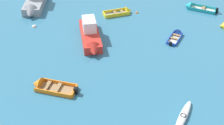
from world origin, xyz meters
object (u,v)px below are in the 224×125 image
at_px(motor_launch_grey_midfield_right, 35,2).
at_px(mooring_buoy_midfield, 137,13).
at_px(rowboat_orange_back_row_center, 45,86).
at_px(kayak_white_near_camera, 183,117).
at_px(mooring_buoy_trailing, 34,27).
at_px(rowboat_yellow_midfield_left, 123,12).
at_px(rowboat_blue_back_row_left, 177,35).
at_px(rowboat_turquoise_near_left, 194,7).
at_px(motor_launch_red_far_right, 91,36).

bearing_deg(motor_launch_grey_midfield_right, mooring_buoy_midfield, -8.14).
bearing_deg(rowboat_orange_back_row_center, kayak_white_near_camera, -18.53).
height_order(motor_launch_grey_midfield_right, mooring_buoy_trailing, motor_launch_grey_midfield_right).
xyz_separation_m(rowboat_yellow_midfield_left, rowboat_blue_back_row_left, (5.31, -5.07, -0.06)).
relative_size(rowboat_orange_back_row_center, rowboat_turquoise_near_left, 1.04).
relative_size(rowboat_yellow_midfield_left, motor_launch_red_far_right, 0.55).
distance_m(kayak_white_near_camera, motor_launch_red_far_right, 12.57).
distance_m(rowboat_blue_back_row_left, mooring_buoy_trailing, 15.24).
height_order(rowboat_orange_back_row_center, mooring_buoy_trailing, rowboat_orange_back_row_center).
distance_m(rowboat_orange_back_row_center, mooring_buoy_midfield, 15.49).
distance_m(motor_launch_grey_midfield_right, mooring_buoy_trailing, 4.88).
height_order(rowboat_orange_back_row_center, mooring_buoy_midfield, rowboat_orange_back_row_center).
bearing_deg(rowboat_yellow_midfield_left, mooring_buoy_midfield, 2.48).
bearing_deg(rowboat_blue_back_row_left, kayak_white_near_camera, -98.97).
xyz_separation_m(motor_launch_grey_midfield_right, mooring_buoy_trailing, (0.76, -4.77, -0.67)).
xyz_separation_m(rowboat_yellow_midfield_left, kayak_white_near_camera, (3.53, -16.34, -0.02)).
distance_m(motor_launch_grey_midfield_right, mooring_buoy_midfield, 12.31).
height_order(rowboat_blue_back_row_left, mooring_buoy_midfield, rowboat_blue_back_row_left).
height_order(motor_launch_grey_midfield_right, mooring_buoy_midfield, motor_launch_grey_midfield_right).
height_order(kayak_white_near_camera, rowboat_blue_back_row_left, rowboat_blue_back_row_left).
xyz_separation_m(rowboat_blue_back_row_left, mooring_buoy_trailing, (-15.09, 2.11, -0.13)).
xyz_separation_m(rowboat_yellow_midfield_left, mooring_buoy_midfield, (1.62, 0.07, -0.18)).
height_order(rowboat_turquoise_near_left, mooring_buoy_trailing, rowboat_turquoise_near_left).
bearing_deg(motor_launch_red_far_right, mooring_buoy_midfield, 49.44).
bearing_deg(kayak_white_near_camera, mooring_buoy_trailing, 134.85).
height_order(kayak_white_near_camera, mooring_buoy_trailing, kayak_white_near_camera).
bearing_deg(kayak_white_near_camera, motor_launch_grey_midfield_right, 127.79).
height_order(rowboat_blue_back_row_left, motor_launch_red_far_right, motor_launch_red_far_right).
distance_m(rowboat_orange_back_row_center, rowboat_blue_back_row_left, 14.52).
xyz_separation_m(motor_launch_red_far_right, mooring_buoy_midfield, (5.16, 6.03, -0.65)).
height_order(motor_launch_grey_midfield_right, rowboat_orange_back_row_center, motor_launch_grey_midfield_right).
height_order(rowboat_orange_back_row_center, rowboat_turquoise_near_left, rowboat_orange_back_row_center).
relative_size(kayak_white_near_camera, rowboat_blue_back_row_left, 1.16).
bearing_deg(motor_launch_grey_midfield_right, rowboat_orange_back_row_center, -76.22).
distance_m(rowboat_yellow_midfield_left, kayak_white_near_camera, 16.72).
height_order(kayak_white_near_camera, motor_launch_red_far_right, motor_launch_red_far_right).
xyz_separation_m(motor_launch_grey_midfield_right, rowboat_blue_back_row_left, (15.85, -6.88, -0.55)).
height_order(rowboat_turquoise_near_left, mooring_buoy_midfield, rowboat_turquoise_near_left).
distance_m(rowboat_yellow_midfield_left, motor_launch_grey_midfield_right, 10.71).
distance_m(motor_launch_grey_midfield_right, rowboat_turquoise_near_left, 19.16).
bearing_deg(mooring_buoy_midfield, rowboat_yellow_midfield_left, -177.52).
bearing_deg(rowboat_turquoise_near_left, rowboat_yellow_midfield_left, -172.72).
distance_m(rowboat_yellow_midfield_left, rowboat_orange_back_row_center, 14.59).
xyz_separation_m(rowboat_blue_back_row_left, mooring_buoy_midfield, (-3.69, 5.14, -0.13)).
xyz_separation_m(motor_launch_grey_midfield_right, motor_launch_red_far_right, (7.01, -7.77, -0.02)).
relative_size(rowboat_blue_back_row_left, mooring_buoy_trailing, 6.23).
bearing_deg(rowboat_turquoise_near_left, motor_launch_red_far_right, -149.81).
relative_size(motor_launch_grey_midfield_right, rowboat_orange_back_row_center, 1.71).
bearing_deg(mooring_buoy_midfield, mooring_buoy_trailing, -165.13).
relative_size(motor_launch_grey_midfield_right, rowboat_blue_back_row_left, 2.31).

